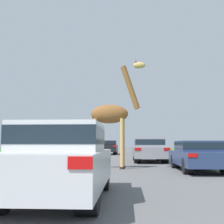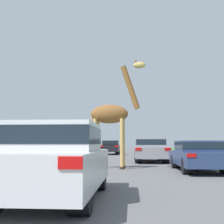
{
  "view_description": "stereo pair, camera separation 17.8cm",
  "coord_description": "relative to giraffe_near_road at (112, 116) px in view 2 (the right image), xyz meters",
  "views": [
    {
      "loc": [
        0.43,
        0.21,
        1.09
      ],
      "look_at": [
        -0.25,
        12.93,
        2.54
      ],
      "focal_mm": 45.0,
      "sensor_mm": 36.0,
      "label": 1
    },
    {
      "loc": [
        0.61,
        0.22,
        1.09
      ],
      "look_at": [
        -0.25,
        12.93,
        2.54
      ],
      "focal_mm": 45.0,
      "sensor_mm": 36.0,
      "label": 2
    }
  ],
  "objects": [
    {
      "name": "car_queue_left",
      "position": [
        2.04,
        4.92,
        -1.59
      ],
      "size": [
        1.92,
        4.78,
        1.44
      ],
      "color": "gray",
      "rests_on": "ground"
    },
    {
      "name": "giraffe_near_road",
      "position": [
        0.0,
        0.0,
        0.0
      ],
      "size": [
        2.55,
        0.91,
        5.01
      ],
      "rotation": [
        0.0,
        0.0,
        -1.62
      ],
      "color": "tan",
      "rests_on": "ground"
    },
    {
      "name": "car_far_ahead",
      "position": [
        -1.28,
        17.08,
        -1.59
      ],
      "size": [
        1.81,
        4.61,
        1.44
      ],
      "color": "black",
      "rests_on": "ground"
    },
    {
      "name": "road",
      "position": [
        0.26,
        17.08,
        -2.36
      ],
      "size": [
        8.29,
        120.0,
        0.0
      ],
      "color": "#5B5B5E",
      "rests_on": "ground"
    },
    {
      "name": "sign_post",
      "position": [
        -5.47,
        2.69,
        -1.37
      ],
      "size": [
        0.7,
        0.08,
        1.42
      ],
      "color": "#4C3823",
      "rests_on": "ground"
    },
    {
      "name": "car_queue_right",
      "position": [
        2.58,
        13.89,
        -1.61
      ],
      "size": [
        1.75,
        4.29,
        1.43
      ],
      "color": "#561914",
      "rests_on": "ground"
    },
    {
      "name": "car_verge_right",
      "position": [
        3.56,
        -0.98,
        -1.71
      ],
      "size": [
        1.71,
        4.38,
        1.22
      ],
      "color": "navy",
      "rests_on": "ground"
    },
    {
      "name": "car_lead_maroon",
      "position": [
        -0.66,
        -7.09,
        -1.57
      ],
      "size": [
        1.8,
        4.01,
        1.51
      ],
      "color": "silver",
      "rests_on": "ground"
    }
  ]
}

